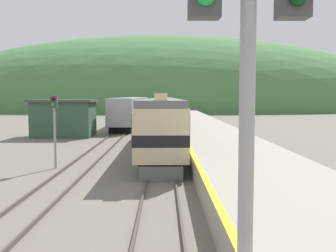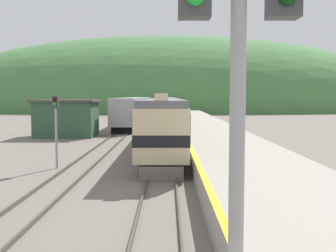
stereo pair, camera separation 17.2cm
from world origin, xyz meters
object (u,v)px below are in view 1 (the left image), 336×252
object	(u,v)px
express_train_lead_car	(162,123)
siding_train	(133,110)
signal_post_siding	(54,116)
carriage_fifth	(164,103)
carriage_third	(163,107)
carriage_second	(163,112)
signal_mast_main	(248,56)
carriage_fourth	(163,105)

from	to	relation	value
express_train_lead_car	siding_train	distance (m)	34.43
signal_post_siding	carriage_fifth	bearing A→B (deg)	86.23
carriage_third	carriage_fifth	bearing A→B (deg)	90.00
express_train_lead_car	carriage_third	world-z (taller)	express_train_lead_car
siding_train	signal_post_siding	distance (m)	40.92
carriage_second	signal_mast_main	world-z (taller)	signal_mast_main
carriage_fourth	carriage_fifth	world-z (taller)	same
carriage_third	signal_mast_main	bearing A→B (deg)	-88.99
carriage_second	carriage_third	xyz separation A→B (m)	(0.00, 21.60, 0.00)
express_train_lead_car	signal_post_siding	world-z (taller)	express_train_lead_car
carriage_second	signal_post_siding	xyz separation A→B (m)	(-6.19, -29.07, 0.89)
express_train_lead_car	siding_train	world-z (taller)	express_train_lead_car
carriage_fourth	siding_train	bearing A→B (deg)	-98.73
carriage_fourth	signal_mast_main	world-z (taller)	signal_mast_main
carriage_fifth	signal_post_siding	distance (m)	94.08
express_train_lead_car	siding_train	size ratio (longest dim) A/B	0.52
express_train_lead_car	carriage_third	distance (m)	43.88
carriage_second	signal_post_siding	bearing A→B (deg)	-102.02
siding_train	signal_mast_main	xyz separation A→B (m)	(6.02, -58.69, 2.65)
siding_train	signal_mast_main	size ratio (longest dim) A/B	5.78
siding_train	signal_post_siding	bearing A→B (deg)	-91.92
carriage_second	carriage_fifth	xyz separation A→B (m)	(0.00, 64.81, 0.00)
carriage_third	signal_mast_main	world-z (taller)	signal_mast_main
carriage_third	express_train_lead_car	bearing A→B (deg)	-90.00
carriage_fourth	signal_post_siding	bearing A→B (deg)	-94.90
carriage_second	siding_train	size ratio (longest dim) A/B	0.50
carriage_third	carriage_fifth	world-z (taller)	same
carriage_second	express_train_lead_car	bearing A→B (deg)	-90.00
carriage_third	signal_post_siding	world-z (taller)	signal_post_siding
carriage_third	signal_post_siding	distance (m)	51.05
carriage_second	carriage_third	world-z (taller)	same
carriage_fourth	signal_post_siding	xyz separation A→B (m)	(-6.19, -72.27, 0.89)
express_train_lead_car	carriage_fourth	distance (m)	65.48
carriage_second	signal_post_siding	distance (m)	29.73
express_train_lead_car	siding_train	bearing A→B (deg)	98.05
carriage_fifth	siding_train	size ratio (longest dim) A/B	0.50
carriage_fifth	siding_train	xyz separation A→B (m)	(-4.82, -52.99, -0.12)
express_train_lead_car	signal_post_siding	xyz separation A→B (m)	(-6.19, -6.79, 0.88)
carriage_third	signal_post_siding	xyz separation A→B (m)	(-6.19, -50.67, 0.89)
express_train_lead_car	carriage_second	size ratio (longest dim) A/B	1.04
express_train_lead_car	carriage_third	size ratio (longest dim) A/B	1.04
express_train_lead_car	siding_train	xyz separation A→B (m)	(-4.82, 34.09, -0.13)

